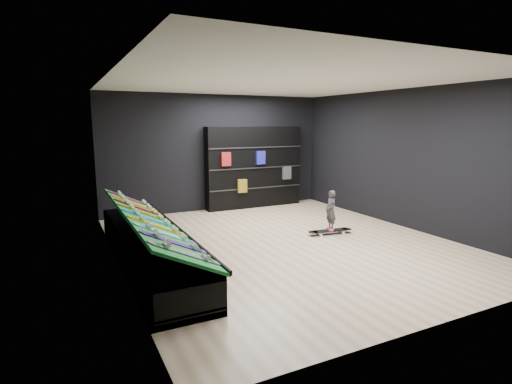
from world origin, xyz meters
name	(u,v)px	position (x,y,z in m)	size (l,w,h in m)	color
floor	(284,243)	(0.00, 0.00, 0.00)	(6.00, 7.00, 0.01)	tan
ceiling	(286,81)	(0.00, 0.00, 3.00)	(6.00, 7.00, 0.01)	white
wall_back	(217,153)	(0.00, 3.50, 1.50)	(6.00, 0.02, 3.00)	black
wall_front	(451,195)	(0.00, -3.50, 1.50)	(6.00, 0.02, 3.00)	black
wall_left	(115,174)	(-3.00, 0.00, 1.50)	(0.02, 7.00, 3.00)	black
wall_right	(403,159)	(3.00, 0.00, 1.50)	(0.02, 7.00, 3.00)	black
display_rack	(149,249)	(-2.55, 0.00, 0.25)	(0.90, 4.50, 0.50)	black
turf_ramp	(150,221)	(-2.50, 0.00, 0.71)	(1.00, 4.50, 0.04)	#106922
back_shelving	(254,167)	(1.00, 3.32, 1.09)	(2.72, 0.32, 2.17)	black
floor_skateboard	(330,232)	(1.17, 0.11, 0.04)	(0.98, 0.22, 0.09)	black
child	(331,218)	(1.17, 0.11, 0.34)	(0.19, 0.13, 0.50)	black
display_board_0	(185,253)	(-2.49, -1.90, 0.74)	(0.98, 0.22, 0.09)	black
display_board_1	(175,243)	(-2.49, -1.42, 0.74)	(0.98, 0.22, 0.09)	purple
display_board_2	(166,234)	(-2.49, -0.95, 0.74)	(0.98, 0.22, 0.09)	#0CB2E5
display_board_3	(158,226)	(-2.49, -0.48, 0.74)	(0.98, 0.22, 0.09)	yellow
display_board_4	(151,219)	(-2.49, 0.00, 0.74)	(0.98, 0.22, 0.09)	blue
display_board_5	(145,213)	(-2.49, 0.48, 0.74)	(0.98, 0.22, 0.09)	yellow
display_board_6	(140,208)	(-2.49, 0.95, 0.74)	(0.98, 0.22, 0.09)	red
display_board_7	(135,204)	(-2.49, 1.42, 0.74)	(0.98, 0.22, 0.09)	orange
display_board_8	(131,199)	(-2.49, 1.90, 0.74)	(0.98, 0.22, 0.09)	#E5198C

